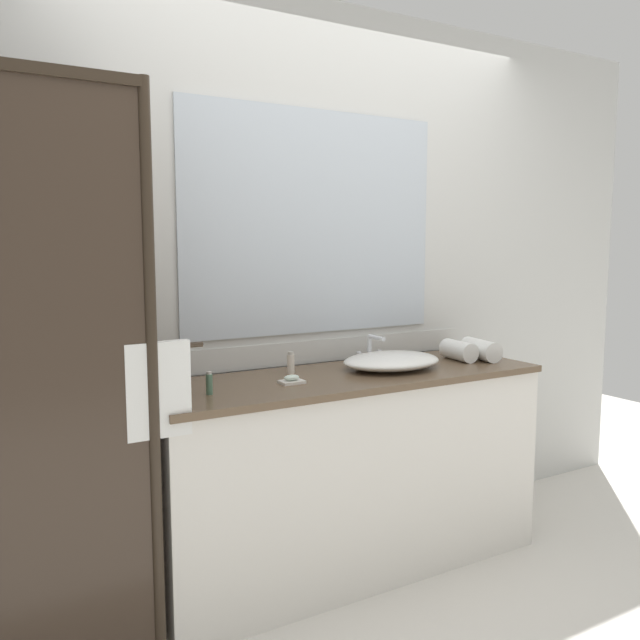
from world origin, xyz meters
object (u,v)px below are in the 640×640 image
object	(u,v)px
rolled_towel_middle	(459,351)
amenity_bottle_conditioner	(291,363)
amenity_bottle_shampoo	(209,383)
faucet	(370,353)
sink_basin	(392,361)
rolled_towel_near_edge	(480,350)
soap_dish	(292,380)
amenity_bottle_lotion	(173,383)

from	to	relation	value
rolled_towel_middle	amenity_bottle_conditioner	bearing A→B (deg)	171.34
amenity_bottle_shampoo	faucet	bearing A→B (deg)	14.33
faucet	amenity_bottle_conditioner	size ratio (longest dim) A/B	1.75
sink_basin	faucet	size ratio (longest dim) A/B	2.80
amenity_bottle_conditioner	rolled_towel_near_edge	xyz separation A→B (m)	(0.98, -0.17, 0.00)
sink_basin	amenity_bottle_shampoo	xyz separation A→B (m)	(-0.91, -0.06, 0.00)
rolled_towel_near_edge	soap_dish	bearing A→B (deg)	-179.04
faucet	amenity_bottle_conditioner	distance (m)	0.45
faucet	amenity_bottle_lotion	xyz separation A→B (m)	(-1.01, -0.13, -0.01)
sink_basin	rolled_towel_middle	world-z (taller)	rolled_towel_middle
amenity_bottle_conditioner	amenity_bottle_lotion	xyz separation A→B (m)	(-0.57, -0.10, -0.01)
faucet	rolled_towel_middle	size ratio (longest dim) A/B	0.86
rolled_towel_near_edge	faucet	bearing A→B (deg)	159.58
sink_basin	amenity_bottle_shampoo	world-z (taller)	amenity_bottle_shampoo
amenity_bottle_shampoo	amenity_bottle_lotion	xyz separation A→B (m)	(-0.11, 0.11, -0.01)
amenity_bottle_conditioner	rolled_towel_middle	bearing A→B (deg)	-8.66
sink_basin	amenity_bottle_conditioner	size ratio (longest dim) A/B	4.92
amenity_bottle_conditioner	rolled_towel_near_edge	world-z (taller)	rolled_towel_near_edge
sink_basin	amenity_bottle_lotion	size ratio (longest dim) A/B	5.98
sink_basin	amenity_bottle_shampoo	bearing A→B (deg)	-176.30
amenity_bottle_conditioner	rolled_towel_near_edge	distance (m)	0.99
faucet	amenity_bottle_conditioner	bearing A→B (deg)	-176.49
amenity_bottle_lotion	rolled_towel_middle	world-z (taller)	rolled_towel_middle
amenity_bottle_lotion	rolled_towel_middle	size ratio (longest dim) A/B	0.40
amenity_bottle_conditioner	amenity_bottle_lotion	distance (m)	0.57
faucet	rolled_towel_middle	xyz separation A→B (m)	(0.42, -0.16, 0.00)
rolled_towel_near_edge	rolled_towel_middle	xyz separation A→B (m)	(-0.11, 0.04, -0.00)
soap_dish	rolled_towel_middle	world-z (taller)	rolled_towel_middle
sink_basin	amenity_bottle_conditioner	world-z (taller)	amenity_bottle_conditioner
faucet	amenity_bottle_shampoo	size ratio (longest dim) A/B	1.91
faucet	amenity_bottle_conditioner	world-z (taller)	faucet
soap_dish	amenity_bottle_shampoo	world-z (taller)	amenity_bottle_shampoo
amenity_bottle_conditioner	rolled_towel_middle	distance (m)	0.88
faucet	rolled_towel_near_edge	distance (m)	0.56
faucet	amenity_bottle_shampoo	bearing A→B (deg)	-165.67
sink_basin	faucet	world-z (taller)	faucet
faucet	rolled_towel_middle	bearing A→B (deg)	-20.87
amenity_bottle_shampoo	soap_dish	bearing A→B (deg)	2.66
sink_basin	soap_dish	world-z (taller)	sink_basin
faucet	rolled_towel_near_edge	size ratio (longest dim) A/B	0.73
amenity_bottle_conditioner	faucet	bearing A→B (deg)	3.51
soap_dish	amenity_bottle_conditioner	size ratio (longest dim) A/B	1.03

